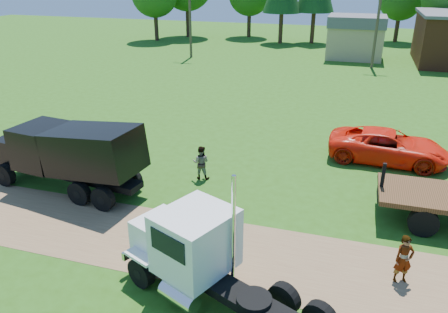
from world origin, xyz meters
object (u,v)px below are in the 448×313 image
(black_dump_truck, at_px, (70,153))
(spectator_a, at_px, (404,259))
(white_semi_tractor, at_px, (197,254))
(orange_pickup, at_px, (388,146))

(black_dump_truck, distance_m, spectator_a, 14.49)
(white_semi_tractor, height_order, orange_pickup, white_semi_tractor)
(white_semi_tractor, relative_size, spectator_a, 4.13)
(black_dump_truck, xyz_separation_m, orange_pickup, (14.13, 7.71, -1.00))
(black_dump_truck, bearing_deg, white_semi_tractor, -25.07)
(spectator_a, bearing_deg, black_dump_truck, 147.67)
(orange_pickup, height_order, spectator_a, spectator_a)
(spectator_a, bearing_deg, orange_pickup, 68.31)
(white_semi_tractor, bearing_deg, orange_pickup, 88.07)
(white_semi_tractor, height_order, black_dump_truck, white_semi_tractor)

